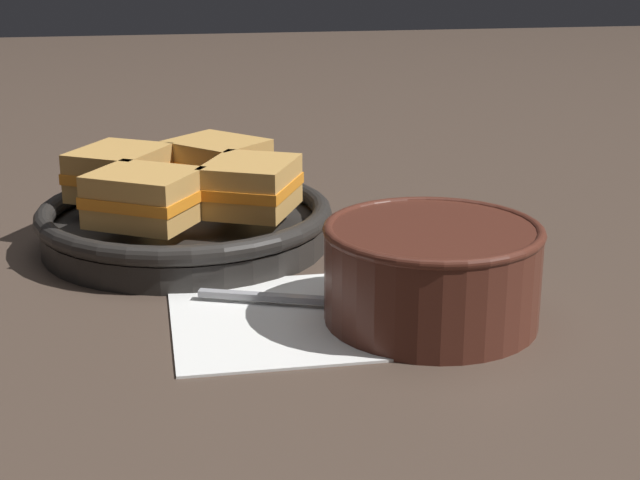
{
  "coord_description": "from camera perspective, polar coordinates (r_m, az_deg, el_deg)",
  "views": [
    {
      "loc": [
        -0.1,
        -0.77,
        0.29
      ],
      "look_at": [
        0.03,
        -0.01,
        0.04
      ],
      "focal_mm": 55.0,
      "sensor_mm": 36.0,
      "label": 1
    }
  ],
  "objects": [
    {
      "name": "ground_plane",
      "position": [
        0.83,
        -2.2,
        -2.66
      ],
      "size": [
        4.0,
        4.0,
        0.0
      ],
      "primitive_type": "plane",
      "color": "#47382D"
    },
    {
      "name": "napkin",
      "position": [
        0.76,
        -0.6,
        -4.39
      ],
      "size": [
        0.22,
        0.18,
        0.0
      ],
      "color": "white",
      "rests_on": "ground_plane"
    },
    {
      "name": "soup_bowl",
      "position": [
        0.74,
        6.54,
        -1.6
      ],
      "size": [
        0.17,
        0.17,
        0.08
      ],
      "color": "#4C2319",
      "rests_on": "ground_plane"
    },
    {
      "name": "sandwich_far_right",
      "position": [
        0.98,
        -5.99,
        4.48
      ],
      "size": [
        0.12,
        0.12,
        0.05
      ],
      "rotation": [
        0.0,
        0.0,
        8.62
      ],
      "color": "#C18E47",
      "rests_on": "skillet"
    },
    {
      "name": "sandwich_far_left",
      "position": [
        0.89,
        -4.06,
        3.15
      ],
      "size": [
        0.11,
        0.11,
        0.05
      ],
      "rotation": [
        0.0,
        0.0,
        7.42
      ],
      "color": "#C18E47",
      "rests_on": "skillet"
    },
    {
      "name": "sandwich_near_right",
      "position": [
        0.86,
        -10.18,
        2.45
      ],
      "size": [
        0.11,
        0.11,
        0.05
      ],
      "rotation": [
        0.0,
        0.0,
        5.74
      ],
      "color": "#C18E47",
      "rests_on": "skillet"
    },
    {
      "name": "skillet",
      "position": [
        0.93,
        -7.88,
        0.97
      ],
      "size": [
        0.28,
        0.39,
        0.04
      ],
      "color": "black",
      "rests_on": "ground_plane"
    },
    {
      "name": "sandwich_near_left",
      "position": [
        0.95,
        -11.59,
        3.87
      ],
      "size": [
        0.11,
        0.11,
        0.05
      ],
      "rotation": [
        0.0,
        0.0,
        4.19
      ],
      "color": "#C18E47",
      "rests_on": "skillet"
    },
    {
      "name": "spoon",
      "position": [
        0.77,
        1.34,
        -3.62
      ],
      "size": [
        0.16,
        0.07,
        0.01
      ],
      "rotation": [
        0.0,
        0.0,
        -0.35
      ],
      "color": "#9E9EA3",
      "rests_on": "napkin"
    }
  ]
}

